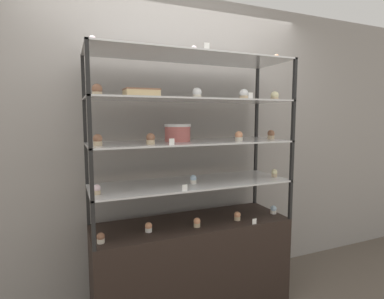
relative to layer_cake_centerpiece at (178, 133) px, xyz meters
name	(u,v)px	position (x,y,z in m)	size (l,w,h in m)	color
back_wall	(175,146)	(0.10, 0.36, -0.14)	(8.00, 0.05, 2.60)	gray
display_base	(192,265)	(0.10, -0.05, -1.07)	(1.54, 0.52, 0.73)	black
display_riser_lower	(192,184)	(0.10, -0.05, -0.40)	(1.54, 0.52, 0.32)	black
display_riser_middle	(192,143)	(0.10, -0.05, -0.08)	(1.54, 0.52, 0.32)	black
display_riser_upper	(192,101)	(0.10, -0.05, 0.24)	(1.54, 0.52, 0.32)	black
display_riser_top	(192,58)	(0.10, -0.05, 0.56)	(1.54, 0.52, 0.32)	black
layer_cake_centerpiece	(178,133)	(0.00, 0.00, 0.00)	(0.20, 0.20, 0.13)	#C66660
sheet_cake_frosted	(141,93)	(-0.30, -0.10, 0.28)	(0.23, 0.17, 0.06)	#DBBC84
cupcake_0	(101,238)	(-0.61, -0.19, -0.67)	(0.05, 0.05, 0.07)	beige
cupcake_1	(149,227)	(-0.27, -0.12, -0.67)	(0.05, 0.05, 0.07)	white
cupcake_2	(197,222)	(0.09, -0.16, -0.67)	(0.05, 0.05, 0.07)	#CCB28C
cupcake_3	(237,216)	(0.45, -0.16, -0.67)	(0.05, 0.05, 0.07)	#CCB28C
cupcake_4	(273,210)	(0.82, -0.13, -0.67)	(0.05, 0.05, 0.07)	white
price_tag_0	(254,221)	(0.52, -0.29, -0.68)	(0.04, 0.00, 0.04)	white
cupcake_5	(97,190)	(-0.62, -0.15, -0.35)	(0.05, 0.05, 0.07)	#CCB28C
cupcake_6	(193,179)	(0.09, -0.10, -0.35)	(0.05, 0.05, 0.07)	white
cupcake_7	(274,173)	(0.82, -0.13, -0.35)	(0.05, 0.05, 0.07)	#CCB28C
price_tag_1	(185,188)	(-0.05, -0.29, -0.36)	(0.04, 0.00, 0.04)	white
cupcake_8	(98,140)	(-0.60, -0.14, -0.03)	(0.06, 0.06, 0.08)	#CCB28C
cupcake_9	(151,139)	(-0.26, -0.17, -0.03)	(0.06, 0.06, 0.08)	#CCB28C
cupcake_10	(239,136)	(0.45, -0.16, -0.03)	(0.06, 0.06, 0.08)	beige
cupcake_11	(271,135)	(0.81, -0.09, -0.03)	(0.06, 0.06, 0.08)	#CCB28C
price_tag_2	(172,142)	(-0.15, -0.29, -0.04)	(0.04, 0.00, 0.04)	white
cupcake_12	(97,90)	(-0.60, -0.13, 0.29)	(0.07, 0.07, 0.08)	#CCB28C
cupcake_13	(197,93)	(0.10, -0.14, 0.29)	(0.07, 0.07, 0.08)	beige
cupcake_14	(244,94)	(0.47, -0.19, 0.29)	(0.07, 0.07, 0.08)	#CCB28C
cupcake_15	(275,96)	(0.82, -0.11, 0.29)	(0.07, 0.07, 0.08)	#CCB28C
price_tag_3	(251,96)	(0.47, -0.29, 0.28)	(0.04, 0.00, 0.04)	white
cupcake_16	(92,40)	(-0.61, -0.11, 0.60)	(0.05, 0.05, 0.06)	#CCB28C
cupcake_17	(194,50)	(0.09, -0.11, 0.60)	(0.05, 0.05, 0.06)	beige
cupcake_18	(276,58)	(0.83, -0.10, 0.60)	(0.05, 0.05, 0.06)	white
price_tag_4	(207,46)	(0.11, -0.29, 0.59)	(0.04, 0.00, 0.04)	white
donut_glazed	(227,58)	(0.44, 0.03, 0.59)	(0.15, 0.15, 0.04)	brown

